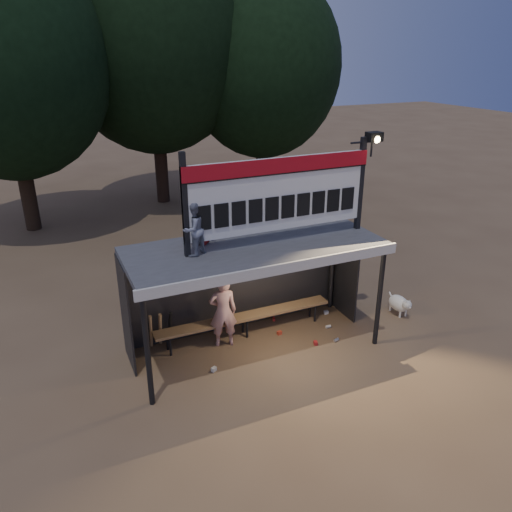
# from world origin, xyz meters

# --- Properties ---
(ground) EXTENTS (80.00, 80.00, 0.00)m
(ground) POSITION_xyz_m (0.00, 0.00, 0.00)
(ground) COLOR brown
(ground) RESTS_ON ground
(player) EXTENTS (0.65, 0.50, 1.58)m
(player) POSITION_xyz_m (-0.56, 0.38, 0.79)
(player) COLOR silver
(player) RESTS_ON ground
(child_a) EXTENTS (0.61, 0.58, 1.00)m
(child_a) POSITION_xyz_m (-1.22, -0.00, 2.82)
(child_a) COLOR gray
(child_a) RESTS_ON dugout_shelter
(child_b) EXTENTS (0.62, 0.61, 1.08)m
(child_b) POSITION_xyz_m (-0.94, 0.52, 2.86)
(child_b) COLOR maroon
(child_b) RESTS_ON dugout_shelter
(dugout_shelter) EXTENTS (5.10, 2.08, 2.32)m
(dugout_shelter) POSITION_xyz_m (0.00, 0.24, 1.85)
(dugout_shelter) COLOR #3C3C3E
(dugout_shelter) RESTS_ON ground
(scoreboard_assembly) EXTENTS (4.10, 0.27, 1.99)m
(scoreboard_assembly) POSITION_xyz_m (0.56, -0.01, 3.32)
(scoreboard_assembly) COLOR black
(scoreboard_assembly) RESTS_ON dugout_shelter
(bench) EXTENTS (4.00, 0.35, 0.48)m
(bench) POSITION_xyz_m (0.00, 0.55, 0.43)
(bench) COLOR olive
(bench) RESTS_ON ground
(tree_left) EXTENTS (6.46, 6.46, 9.27)m
(tree_left) POSITION_xyz_m (-4.00, 10.00, 5.51)
(tree_left) COLOR black
(tree_left) RESTS_ON ground
(tree_mid) EXTENTS (7.22, 7.22, 10.36)m
(tree_mid) POSITION_xyz_m (1.00, 11.50, 6.17)
(tree_mid) COLOR black
(tree_mid) RESTS_ON ground
(tree_right) EXTENTS (6.08, 6.08, 8.72)m
(tree_right) POSITION_xyz_m (5.00, 10.50, 5.19)
(tree_right) COLOR #301D15
(tree_right) RESTS_ON ground
(dog) EXTENTS (0.36, 0.81, 0.49)m
(dog) POSITION_xyz_m (3.69, -0.10, 0.28)
(dog) COLOR white
(dog) RESTS_ON ground
(bats) EXTENTS (0.48, 0.33, 0.84)m
(bats) POSITION_xyz_m (-1.79, 0.82, 0.43)
(bats) COLOR #A3784C
(bats) RESTS_ON ground
(litter) EXTENTS (3.31, 1.47, 0.08)m
(litter) POSITION_xyz_m (1.03, 0.05, 0.04)
(litter) COLOR #B7341F
(litter) RESTS_ON ground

